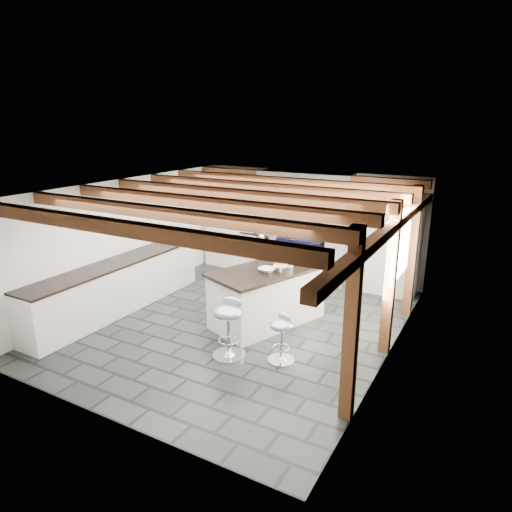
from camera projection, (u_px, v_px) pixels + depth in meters
The scene contains 6 objects.
ground at pixel (240, 322), 7.84m from camera, with size 6.00×6.00×0.00m, color black.
room_shell at pixel (250, 240), 9.00m from camera, with size 6.00×6.03×6.00m.
range_cooker at pixel (303, 257), 9.94m from camera, with size 1.00×0.63×0.99m.
kitchen_island at pixel (267, 295), 7.71m from camera, with size 1.63×2.18×1.28m.
bar_stool_near at pixel (282, 332), 6.46m from camera, with size 0.43×0.43×0.73m.
bar_stool_far at pixel (229, 321), 6.56m from camera, with size 0.49×0.49×0.91m.
Camera 1 is at (3.73, -6.13, 3.35)m, focal length 32.00 mm.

